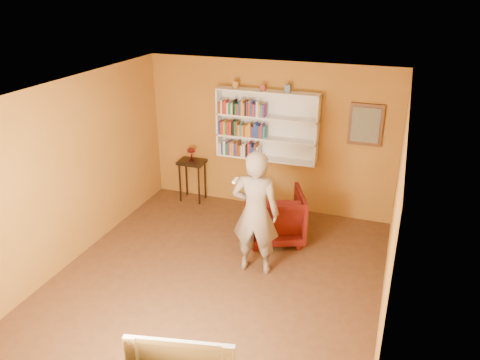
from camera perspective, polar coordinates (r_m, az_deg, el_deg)
name	(u,v)px	position (r m, az deg, el deg)	size (l,w,h in m)	color
room_shell	(217,215)	(6.34, -2.87, -4.27)	(5.30, 5.80, 2.88)	#4C2D18
bookshelf	(268,125)	(8.24, 3.41, 6.68)	(1.80, 0.29, 1.23)	white
books_row_lower	(240,149)	(8.42, -0.01, 3.79)	(0.75, 0.19, 0.27)	silver
books_row_middle	(242,129)	(8.29, 0.24, 6.23)	(0.86, 0.18, 0.26)	#22379B
books_row_upper	(243,108)	(8.19, 0.35, 8.76)	(0.84, 0.19, 0.26)	brown
ornament_left	(236,85)	(8.19, -0.51, 11.53)	(0.09, 0.09, 0.12)	#AB6D31
ornament_centre	(263,87)	(8.04, 2.85, 11.22)	(0.07, 0.07, 0.10)	#993334
ornament_right	(288,88)	(7.93, 5.84, 11.04)	(0.09, 0.09, 0.13)	slate
framed_painting	(366,125)	(7.97, 15.07, 6.51)	(0.55, 0.05, 0.70)	#512D17
console_table	(192,168)	(8.88, -5.88, 1.51)	(0.49, 0.38, 0.80)	black
ruby_lustre	(191,152)	(8.77, -5.97, 3.47)	(0.16, 0.16, 0.25)	maroon
armchair	(274,215)	(7.61, 4.21, -4.33)	(0.90, 0.93, 0.85)	#430404
person	(255,213)	(6.57, 1.90, -4.06)	(0.68, 0.44, 1.86)	#7D6D5B
game_remote	(236,180)	(6.08, -0.54, -0.06)	(0.04, 0.15, 0.04)	silver
television	(183,358)	(4.63, -7.01, -20.73)	(1.01, 0.13, 0.58)	black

